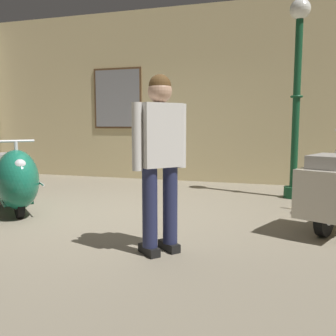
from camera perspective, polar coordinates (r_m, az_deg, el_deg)
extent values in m
plane|color=gray|center=(4.79, -9.17, -7.47)|extent=(60.00, 60.00, 0.00)
cube|color=#CCB784|center=(7.76, 1.47, 11.11)|extent=(18.00, 0.20, 3.51)
cube|color=brown|center=(8.09, -7.82, 10.63)|extent=(1.09, 0.03, 1.28)
cube|color=gray|center=(8.07, -7.87, 10.64)|extent=(1.01, 0.01, 1.20)
cylinder|color=black|center=(5.01, -22.09, -4.94)|extent=(0.35, 0.33, 0.40)
cylinder|color=silver|center=(5.01, -22.09, -4.94)|extent=(0.20, 0.19, 0.18)
cylinder|color=black|center=(5.93, -23.45, -3.23)|extent=(0.35, 0.33, 0.40)
cylinder|color=silver|center=(5.93, -23.45, -3.23)|extent=(0.20, 0.19, 0.18)
cube|color=#196B51|center=(5.47, -22.82, -4.22)|extent=(0.93, 0.90, 0.05)
ellipsoid|color=#196B51|center=(5.01, -22.32, -1.66)|extent=(0.96, 0.94, 0.75)
cube|color=#196B51|center=(5.85, -23.50, -1.19)|extent=(0.76, 0.75, 0.44)
cube|color=gray|center=(5.82, -23.63, 1.52)|extent=(0.54, 0.53, 0.12)
sphere|color=silver|center=(4.71, -21.95, 0.39)|extent=(0.15, 0.15, 0.15)
cylinder|color=silver|center=(4.94, -22.46, 2.27)|extent=(0.04, 0.04, 0.28)
cylinder|color=silver|center=(4.93, -22.53, 3.87)|extent=(0.32, 0.34, 0.03)
cube|color=silver|center=(5.05, -19.46, -2.03)|extent=(0.50, 0.46, 0.02)
cylinder|color=black|center=(4.22, 23.14, -6.73)|extent=(0.27, 0.45, 0.45)
cylinder|color=silver|center=(4.22, 23.14, -6.73)|extent=(0.18, 0.23, 0.20)
cube|color=beige|center=(4.22, 23.49, -3.32)|extent=(0.73, 0.89, 0.50)
cube|color=gray|center=(4.18, 23.70, 0.96)|extent=(0.51, 0.62, 0.14)
cylinder|color=#144728|center=(6.22, 18.76, -3.58)|extent=(0.28, 0.28, 0.18)
cylinder|color=#144728|center=(6.13, 19.26, 9.20)|extent=(0.11, 0.11, 2.58)
torus|color=#144728|center=(6.14, 19.31, 10.40)|extent=(0.19, 0.19, 0.04)
sphere|color=white|center=(6.36, 19.80, 22.14)|extent=(0.31, 0.31, 0.31)
cube|color=black|center=(3.53, 0.15, -11.99)|extent=(0.25, 0.24, 0.08)
cylinder|color=#23284C|center=(3.39, 0.33, -5.09)|extent=(0.14, 0.14, 0.80)
cube|color=black|center=(3.42, -2.95, -12.59)|extent=(0.25, 0.24, 0.08)
cylinder|color=#23284C|center=(3.29, -2.84, -5.49)|extent=(0.14, 0.14, 0.80)
cube|color=silver|center=(3.27, -1.25, 5.10)|extent=(0.39, 0.41, 0.56)
cylinder|color=silver|center=(3.39, 2.08, 4.99)|extent=(0.09, 0.09, 0.58)
cylinder|color=silver|center=(3.16, -4.83, 4.84)|extent=(0.09, 0.09, 0.58)
sphere|color=tan|center=(3.28, -1.27, 11.81)|extent=(0.21, 0.21, 0.21)
sphere|color=brown|center=(3.28, -1.27, 12.64)|extent=(0.20, 0.20, 0.20)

